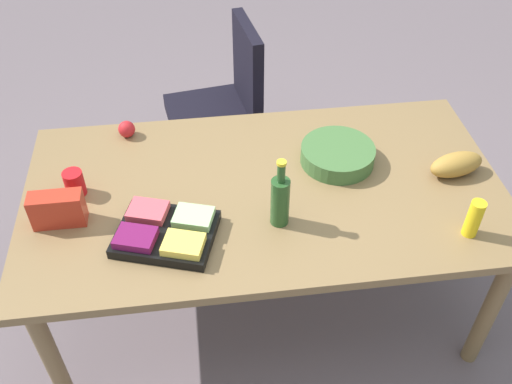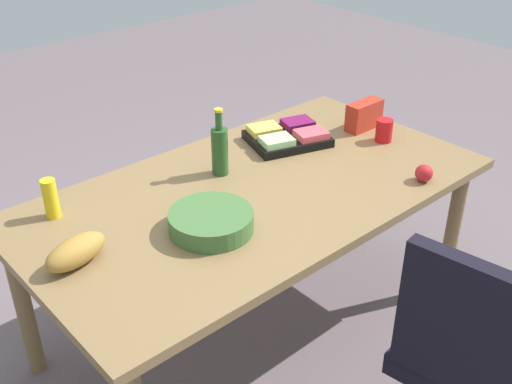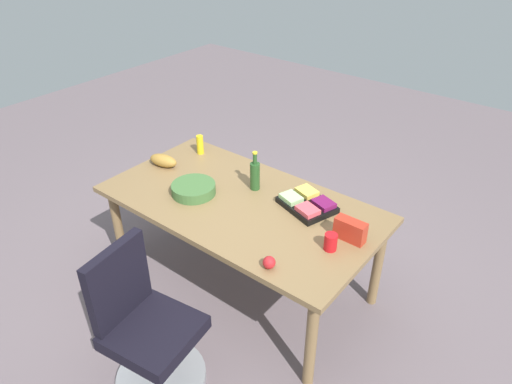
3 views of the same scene
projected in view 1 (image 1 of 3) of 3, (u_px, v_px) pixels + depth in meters
name	position (u px, v px, depth m)	size (l,w,h in m)	color
ground_plane	(263.00, 299.00, 2.86)	(10.00, 10.00, 0.00)	#6B5C62
conference_table	(265.00, 201.00, 2.40)	(1.98, 1.06, 0.76)	olive
office_chair	(221.00, 124.00, 3.33)	(0.56, 0.56, 0.97)	gray
salad_bowl	(338.00, 155.00, 2.44)	(0.32, 0.32, 0.08)	#3F6834
wine_bottle	(280.00, 200.00, 2.12)	(0.08, 0.08, 0.30)	#254D22
chip_bag_red	(58.00, 209.00, 2.15)	(0.20, 0.08, 0.14)	#B82E1D
mustard_bottle	(474.00, 218.00, 2.10)	(0.06, 0.06, 0.16)	yellow
red_solo_cup	(75.00, 183.00, 2.28)	(0.08, 0.08, 0.11)	red
apple_red	(127.00, 129.00, 2.58)	(0.08, 0.08, 0.08)	red
fruit_platter	(166.00, 232.00, 2.12)	(0.43, 0.38, 0.07)	black
bread_loaf	(456.00, 164.00, 2.38)	(0.24, 0.11, 0.10)	#A37731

